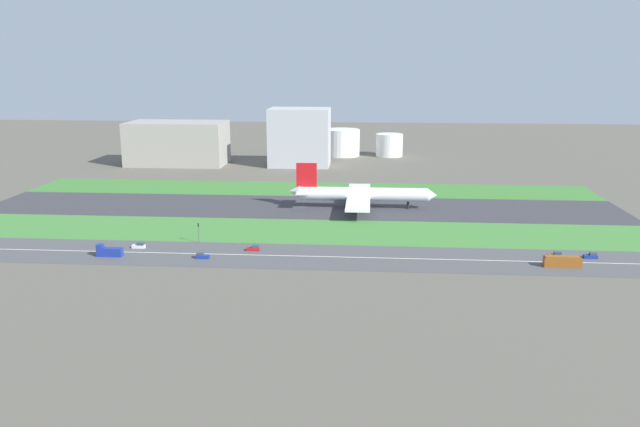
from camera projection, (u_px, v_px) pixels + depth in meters
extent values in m
plane|color=#5B564C|center=(302.00, 207.00, 284.16)|extent=(800.00, 800.00, 0.00)
cube|color=#38383D|center=(302.00, 207.00, 284.14)|extent=(280.00, 46.00, 0.10)
cube|color=#3D7A33|center=(311.00, 189.00, 323.89)|extent=(280.00, 36.00, 0.10)
cube|color=#427F38|center=(291.00, 231.00, 244.40)|extent=(280.00, 36.00, 0.10)
cube|color=#4C4C4F|center=(279.00, 256.00, 213.37)|extent=(280.00, 28.00, 0.10)
cube|color=silver|center=(279.00, 256.00, 213.36)|extent=(266.00, 0.50, 0.01)
cylinder|color=white|center=(363.00, 194.00, 280.65)|extent=(56.00, 6.00, 6.00)
cone|color=white|center=(432.00, 195.00, 278.38)|extent=(4.00, 5.70, 5.70)
cone|color=white|center=(294.00, 191.00, 282.76)|extent=(5.00, 5.40, 5.40)
cube|color=red|center=(307.00, 175.00, 280.66)|extent=(9.00, 0.80, 11.00)
cube|color=white|center=(304.00, 191.00, 282.37)|extent=(6.00, 16.00, 0.60)
cube|color=white|center=(359.00, 190.00, 295.62)|extent=(10.00, 26.00, 1.00)
cylinder|color=gray|center=(361.00, 197.00, 290.24)|extent=(5.00, 3.20, 3.20)
cube|color=white|center=(358.00, 204.00, 266.53)|extent=(10.00, 26.00, 1.00)
cylinder|color=gray|center=(361.00, 206.00, 272.79)|extent=(5.00, 3.20, 3.20)
cylinder|color=black|center=(408.00, 205.00, 280.24)|extent=(1.00, 1.00, 3.20)
cylinder|color=black|center=(354.00, 203.00, 285.41)|extent=(1.00, 1.00, 3.20)
cylinder|color=black|center=(354.00, 206.00, 278.63)|extent=(1.00, 1.00, 3.20)
cube|color=brown|center=(555.00, 256.00, 211.21)|extent=(4.40, 1.80, 1.10)
cube|color=#333D4C|center=(557.00, 253.00, 210.92)|extent=(2.20, 1.66, 0.90)
cube|color=#B2191E|center=(253.00, 249.00, 218.81)|extent=(4.40, 1.80, 1.10)
cube|color=#333D4C|center=(255.00, 246.00, 218.51)|extent=(2.20, 1.66, 0.90)
cube|color=navy|center=(203.00, 257.00, 210.24)|extent=(4.40, 1.80, 1.10)
cube|color=#333D4C|center=(200.00, 254.00, 210.07)|extent=(2.20, 1.66, 0.90)
cube|color=brown|center=(562.00, 262.00, 201.33)|extent=(11.60, 2.50, 3.00)
cube|color=brown|center=(563.00, 257.00, 200.93)|extent=(10.80, 2.30, 0.50)
cube|color=navy|center=(590.00, 257.00, 210.35)|extent=(4.40, 1.80, 1.10)
cube|color=#333D4C|center=(593.00, 254.00, 210.06)|extent=(2.20, 1.66, 0.90)
cube|color=silver|center=(139.00, 246.00, 221.84)|extent=(4.40, 1.80, 1.10)
cube|color=#333D4C|center=(141.00, 244.00, 221.55)|extent=(2.20, 1.66, 0.90)
cube|color=navy|center=(110.00, 252.00, 212.41)|extent=(8.40, 2.50, 2.80)
cube|color=navy|center=(100.00, 246.00, 212.18)|extent=(2.00, 2.30, 1.20)
cylinder|color=#4C4C51|center=(199.00, 235.00, 227.58)|extent=(0.24, 0.24, 6.00)
cube|color=black|center=(198.00, 225.00, 226.74)|extent=(0.36, 0.36, 1.20)
sphere|color=#19D826|center=(198.00, 224.00, 226.47)|extent=(0.24, 0.24, 0.24)
cube|color=#9E998E|center=(177.00, 143.00, 398.37)|extent=(59.81, 32.35, 26.45)
cube|color=#B2B2B7|center=(300.00, 137.00, 391.58)|extent=(36.63, 25.29, 35.17)
cylinder|color=silver|center=(299.00, 146.00, 438.28)|extent=(18.50, 18.50, 12.46)
cylinder|color=silver|center=(341.00, 142.00, 435.43)|extent=(24.66, 24.66, 17.94)
cylinder|color=silver|center=(389.00, 145.00, 433.32)|extent=(18.06, 18.06, 15.12)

